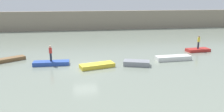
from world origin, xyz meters
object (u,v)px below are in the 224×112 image
object	(u,v)px
rowboat_brown	(8,60)
rowboat_grey	(137,63)
rowboat_red	(198,50)
rowboat_white	(173,58)
rowboat_yellow	(97,66)
person_red_shirt	(51,52)
person_yellow_shirt	(199,41)
rowboat_blue	(51,63)

from	to	relation	value
rowboat_brown	rowboat_grey	distance (m)	14.10
rowboat_red	rowboat_white	bearing A→B (deg)	-149.96
rowboat_brown	rowboat_yellow	distance (m)	10.22
rowboat_yellow	person_red_shirt	world-z (taller)	person_red_shirt
rowboat_brown	person_yellow_shirt	bearing A→B (deg)	-28.74
rowboat_yellow	rowboat_red	size ratio (longest dim) A/B	1.16
rowboat_blue	rowboat_grey	size ratio (longest dim) A/B	1.38
person_red_shirt	rowboat_brown	bearing A→B (deg)	156.42
rowboat_blue	person_red_shirt	bearing A→B (deg)	155.26
rowboat_yellow	rowboat_grey	xyz separation A→B (m)	(4.10, 0.08, 0.05)
rowboat_red	rowboat_grey	bearing A→B (deg)	-158.32
rowboat_blue	rowboat_yellow	distance (m)	4.91
rowboat_yellow	rowboat_red	world-z (taller)	rowboat_yellow
rowboat_grey	rowboat_blue	bearing A→B (deg)	-171.56
rowboat_blue	rowboat_brown	bearing A→B (deg)	158.25
rowboat_white	person_red_shirt	bearing A→B (deg)	176.21
rowboat_yellow	rowboat_grey	distance (m)	4.10
rowboat_brown	rowboat_yellow	xyz separation A→B (m)	(9.53, -3.70, 0.01)
person_red_shirt	person_yellow_shirt	size ratio (longest dim) A/B	0.99
rowboat_blue	person_red_shirt	size ratio (longest dim) A/B	2.18
rowboat_brown	rowboat_red	bearing A→B (deg)	-28.74
rowboat_brown	rowboat_blue	world-z (taller)	rowboat_blue
person_red_shirt	rowboat_yellow	bearing A→B (deg)	-18.70
rowboat_yellow	rowboat_red	xyz separation A→B (m)	(13.58, 4.88, -0.02)
rowboat_white	person_yellow_shirt	bearing A→B (deg)	32.06
person_red_shirt	rowboat_blue	bearing A→B (deg)	-26.57
rowboat_red	person_red_shirt	size ratio (longest dim) A/B	1.79
person_red_shirt	rowboat_white	bearing A→B (deg)	-0.63
rowboat_yellow	person_yellow_shirt	world-z (taller)	person_yellow_shirt
person_red_shirt	rowboat_red	bearing A→B (deg)	10.28
rowboat_white	rowboat_red	distance (m)	5.99
rowboat_white	person_red_shirt	world-z (taller)	person_red_shirt
rowboat_brown	person_yellow_shirt	world-z (taller)	person_yellow_shirt
rowboat_white	rowboat_grey	bearing A→B (deg)	-166.80
rowboat_yellow	person_red_shirt	bearing A→B (deg)	146.47
rowboat_brown	rowboat_red	size ratio (longest dim) A/B	1.22
rowboat_yellow	rowboat_blue	bearing A→B (deg)	146.47
rowboat_brown	person_red_shirt	size ratio (longest dim) A/B	2.18
rowboat_brown	rowboat_red	world-z (taller)	rowboat_brown
rowboat_brown	rowboat_white	xyz separation A→B (m)	(18.21, -2.28, 0.05)
rowboat_white	person_red_shirt	distance (m)	13.38
rowboat_grey	rowboat_white	xyz separation A→B (m)	(4.59, 1.35, -0.01)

